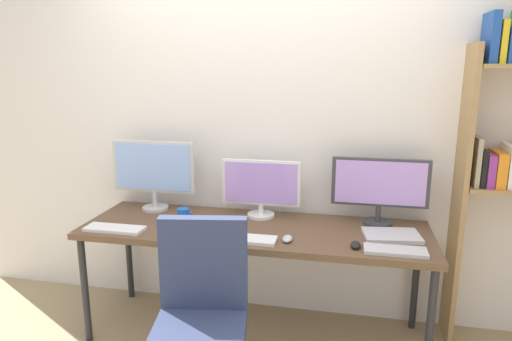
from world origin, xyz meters
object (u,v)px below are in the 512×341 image
at_px(office_chair, 201,340).
at_px(keyboard_right, 395,251).
at_px(monitor_center, 261,186).
at_px(keyboard_left, 115,229).
at_px(desk, 254,235).
at_px(monitor_left, 154,170).
at_px(coffee_mug, 184,215).
at_px(mouse_left_side, 287,239).
at_px(keyboard_center, 246,239).
at_px(monitor_right, 380,187).
at_px(laptop_closed, 392,235).
at_px(mouse_right_side, 356,245).

height_order(office_chair, keyboard_right, office_chair).
distance_m(monitor_center, keyboard_left, 0.95).
bearing_deg(keyboard_left, desk, 15.62).
height_order(monitor_left, monitor_center, monitor_left).
xyz_separation_m(monitor_left, monitor_center, (0.75, -0.00, -0.07)).
relative_size(keyboard_left, keyboard_right, 1.10).
xyz_separation_m(desk, coffee_mug, (-0.46, 0.00, 0.10)).
distance_m(keyboard_right, mouse_left_side, 0.59).
distance_m(office_chair, keyboard_center, 0.61).
distance_m(monitor_right, coffee_mug, 1.25).
xyz_separation_m(monitor_left, keyboard_right, (1.57, -0.44, -0.27)).
xyz_separation_m(monitor_right, coffee_mug, (-1.21, -0.21, -0.20)).
xyz_separation_m(monitor_center, laptop_closed, (0.82, -0.22, -0.19)).
relative_size(mouse_left_side, laptop_closed, 0.30).
height_order(office_chair, monitor_right, monitor_right).
bearing_deg(monitor_center, desk, -90.00).
height_order(monitor_left, keyboard_left, monitor_left).
relative_size(office_chair, keyboard_center, 2.84).
bearing_deg(laptop_closed, mouse_left_side, -170.41).
distance_m(monitor_left, laptop_closed, 1.61).
relative_size(monitor_left, coffee_mug, 5.53).
distance_m(monitor_center, mouse_right_side, 0.77).
bearing_deg(mouse_right_side, keyboard_center, -177.71).
relative_size(monitor_right, mouse_left_side, 6.18).
height_order(monitor_right, keyboard_left, monitor_right).
bearing_deg(monitor_center, office_chair, -97.01).
bearing_deg(office_chair, mouse_left_side, 56.45).
bearing_deg(mouse_left_side, monitor_left, 157.72).
xyz_separation_m(monitor_center, keyboard_left, (-0.82, -0.44, -0.20)).
height_order(office_chair, mouse_left_side, office_chair).
bearing_deg(keyboard_center, office_chair, -103.23).
relative_size(keyboard_right, mouse_right_side, 3.45).
distance_m(keyboard_right, laptop_closed, 0.22).
bearing_deg(mouse_left_side, monitor_center, 120.02).
bearing_deg(monitor_center, mouse_right_side, -34.21).
relative_size(monitor_left, mouse_left_side, 6.11).
relative_size(keyboard_left, keyboard_center, 1.04).
xyz_separation_m(monitor_right, laptop_closed, (0.07, -0.22, -0.23)).
height_order(desk, office_chair, office_chair).
bearing_deg(mouse_left_side, coffee_mug, 164.59).
bearing_deg(monitor_left, keyboard_left, -98.99).
height_order(mouse_left_side, laptop_closed, mouse_left_side).
height_order(monitor_left, mouse_left_side, monitor_left).
bearing_deg(office_chair, keyboard_center, 76.77).
height_order(monitor_center, mouse_left_side, monitor_center).
height_order(monitor_right, keyboard_center, monitor_right).
bearing_deg(keyboard_center, coffee_mug, 153.54).
bearing_deg(office_chair, keyboard_left, 145.55).
relative_size(keyboard_right, laptop_closed, 1.04).
distance_m(keyboard_right, coffee_mug, 1.31).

